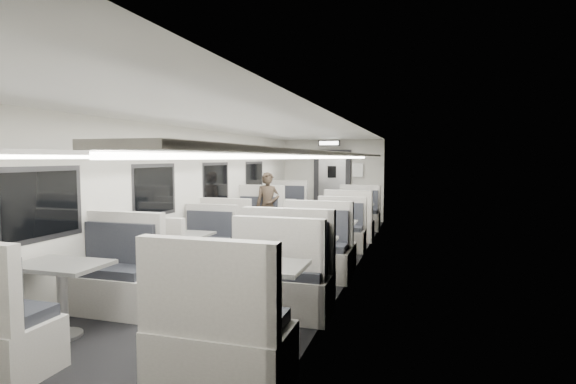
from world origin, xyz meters
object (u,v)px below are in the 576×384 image
Objects in this scene: booth_left_b at (245,229)px; booth_right_c at (302,265)px; booth_right_b at (333,239)px; booth_left_a at (275,215)px; booth_right_d at (257,303)px; passenger at (268,206)px; booth_left_c at (186,254)px; exit_sign at (329,143)px; booth_left_d at (62,299)px; booth_right_a at (355,219)px; vestibule_door at (332,186)px.

booth_right_c reaches higher than booth_left_b.
booth_left_a is at bearing 127.68° from booth_right_b.
passenger reaches higher than booth_right_d.
booth_left_c is at bearing -109.55° from passenger.
exit_sign is (0.77, 3.08, 1.51)m from passenger.
booth_left_c is 2.55m from booth_left_d.
booth_left_c is 5.01m from booth_right_a.
vestibule_door reaches higher than passenger.
booth_left_a is 7.02m from booth_left_d.
booth_left_b is 3.49m from booth_right_c.
booth_left_d is at bearing -114.28° from booth_right_b.
vestibule_door is at bearing 62.24° from passenger.
booth_left_c is (0.00, -4.47, -0.07)m from booth_left_a.
booth_left_b is at bearing 90.00° from booth_left_d.
booth_left_d is 7.41m from booth_right_a.
booth_left_d reaches higher than booth_right_a.
booth_left_a is 5.27m from booth_right_c.
vestibule_door is at bearing 83.94° from booth_left_d.
booth_right_a is at bearing 90.00° from booth_right_d.
passenger is (-1.77, -1.30, 0.39)m from booth_right_a.
booth_left_b is at bearing 164.22° from booth_right_b.
booth_right_c is 4.12m from passenger.
exit_sign is at bearing 81.09° from booth_left_c.
booth_right_d is at bearing -46.81° from booth_left_c.
exit_sign reaches higher than booth_left_b.
booth_left_a is 2.66m from vestibule_door.
booth_left_d is 9.49m from vestibule_door.
booth_right_d is 9.07m from vestibule_door.
booth_left_b is 1.05× the size of booth_left_c.
booth_right_d reaches higher than booth_left_a.
vestibule_door is at bearing 90.00° from exit_sign.
booth_left_a reaches higher than booth_left_c.
booth_left_b is 5.00m from booth_left_d.
booth_left_c is 2.04m from booth_right_c.
exit_sign reaches higher than booth_left_d.
passenger is (0.23, 0.84, 0.40)m from booth_left_b.
booth_left_c is 0.93× the size of vestibule_door.
booth_left_b is 2.93m from booth_right_a.
booth_left_d is 4.86m from booth_right_b.
booth_left_b is 1.34× the size of passenger.
booth_right_d is at bearing -73.15° from booth_left_a.
booth_right_d is (2.00, -4.58, 0.05)m from booth_left_b.
booth_right_b is at bearing -77.45° from exit_sign.
booth_right_a is (2.00, 4.59, 0.03)m from booth_left_c.
booth_left_a is at bearing 85.39° from passenger.
booth_left_b is 5.00m from booth_right_d.
booth_left_d is 9.17m from exit_sign.
booth_right_b is at bearing -78.64° from vestibule_door.
booth_left_d reaches higher than booth_right_c.
booth_right_b is 0.90× the size of booth_right_c.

